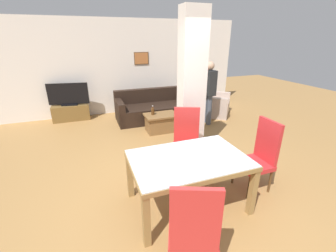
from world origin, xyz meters
TOP-DOWN VIEW (x-y plane):
  - ground_plane at (0.00, 0.00)m, footprint 18.00×18.00m
  - back_wall at (0.00, 4.57)m, footprint 7.20×0.09m
  - divider_pillar at (0.70, 1.43)m, footprint 0.46×0.31m
  - dining_table at (0.00, 0.00)m, footprint 1.51×1.01m
  - dining_chair_far_right at (0.38, 0.89)m, footprint 0.60×0.60m
  - dining_chair_head_right at (1.17, 0.00)m, footprint 0.46×0.46m
  - dining_chair_near_left at (-0.38, -0.92)m, footprint 0.60×0.60m
  - sofa at (0.54, 3.58)m, footprint 1.97×0.95m
  - armchair at (2.37, 3.34)m, footprint 1.23×1.24m
  - coffee_table at (0.50, 2.63)m, footprint 0.80×0.53m
  - bottle at (0.31, 2.69)m, footprint 0.08×0.08m
  - tv_stand at (-1.62, 4.29)m, footprint 0.97×0.40m
  - tv_screen at (-1.62, 4.29)m, footprint 1.06×0.27m
  - floor_lamp at (2.24, 3.96)m, footprint 0.38×0.38m
  - standing_person at (1.84, 2.73)m, footprint 0.25×0.40m

SIDE VIEW (x-z plane):
  - ground_plane at x=0.00m, z-range 0.00..0.00m
  - tv_stand at x=-1.62m, z-range 0.00..0.43m
  - coffee_table at x=0.50m, z-range 0.01..0.44m
  - armchair at x=2.37m, z-range -0.12..0.67m
  - sofa at x=0.54m, z-range -0.13..0.69m
  - bottle at x=0.31m, z-range 0.41..0.64m
  - dining_chair_far_right at x=0.38m, z-range 0.02..1.11m
  - dining_chair_head_right at x=1.17m, z-range 0.02..1.11m
  - dining_chair_near_left at x=-0.38m, z-range 0.02..1.11m
  - dining_table at x=0.00m, z-range 0.22..0.96m
  - tv_screen at x=-1.62m, z-range 0.43..1.04m
  - standing_person at x=1.84m, z-range 0.12..1.76m
  - divider_pillar at x=0.70m, z-range 0.00..2.70m
  - back_wall at x=0.00m, z-range 0.00..2.70m
  - floor_lamp at x=2.24m, z-range 0.65..2.51m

